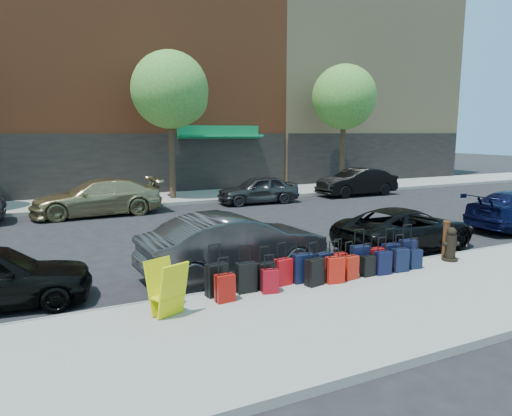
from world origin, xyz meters
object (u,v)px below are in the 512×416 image
car_far_1 (97,197)px  fire_hydrant (451,245)px  suitcase_front_5 (324,265)px  car_far_3 (357,182)px  car_near_2 (406,229)px  tree_right (346,99)px  bollard (446,239)px  display_rack (167,289)px  car_near_1 (235,245)px  car_far_2 (258,190)px  tree_center (173,92)px

car_far_1 → fire_hydrant: bearing=30.5°
suitcase_front_5 → car_far_3: bearing=40.6°
fire_hydrant → car_near_2: bearing=99.8°
tree_right → car_far_1: tree_right is taller
suitcase_front_5 → car_far_3: (10.15, 11.76, 0.30)m
bollard → car_near_2: size_ratio=0.22×
display_rack → car_near_1: size_ratio=0.22×
car_near_1 → bollard: bearing=-110.1°
car_far_2 → car_far_3: car_far_3 is taller
bollard → display_rack: size_ratio=1.00×
fire_hydrant → car_near_1: bearing=178.0°
car_near_1 → suitcase_front_5: bearing=-138.1°
car_near_1 → car_far_1: (-1.97, 10.05, 0.01)m
suitcase_front_5 → car_near_1: bearing=127.5°
suitcase_front_5 → bollard: size_ratio=0.94×
bollard → car_near_2: car_near_2 is taller
tree_center → car_near_2: size_ratio=1.62×
tree_center → tree_right: (10.50, 0.00, 0.00)m
suitcase_front_5 → car_near_2: size_ratio=0.21×
car_near_2 → tree_right: bearing=-34.8°
suitcase_front_5 → car_near_2: car_near_2 is taller
car_far_1 → tree_right: bearing=99.1°
tree_right → car_far_3: tree_right is taller
suitcase_front_5 → fire_hydrant: (3.79, -0.22, 0.11)m
car_far_3 → car_far_1: bearing=-89.1°
car_far_2 → tree_right: bearing=113.1°
bollard → car_near_1: bearing=164.1°
suitcase_front_5 → car_far_1: car_far_1 is taller
car_near_2 → car_far_2: (0.01, 9.97, 0.06)m
car_far_1 → suitcase_front_5: bearing=15.6°
fire_hydrant → car_far_3: (6.36, 11.98, 0.19)m
car_far_3 → car_near_1: bearing=-48.8°
car_near_2 → car_far_2: bearing=-5.4°
tree_center → car_far_2: 6.41m
display_rack → car_near_2: 8.05m
car_far_1 → car_far_3: 13.68m
suitcase_front_5 → car_near_1: car_near_1 is taller
bollard → tree_right: bearing=62.9°
car_near_1 → car_far_1: bearing=6.9°
fire_hydrant → car_near_1: (-5.34, 1.71, 0.20)m
car_far_2 → car_far_3: 6.17m
tree_center → car_near_2: tree_center is taller
bollard → car_near_2: 1.64m
tree_center → car_far_1: tree_center is taller
tree_center → car_near_1: tree_center is taller
bollard → car_far_3: car_far_3 is taller
display_rack → car_far_1: car_far_1 is taller
fire_hydrant → car_far_2: 11.78m
suitcase_front_5 → car_far_2: (3.99, 11.56, 0.23)m
bollard → tree_center: bearing=102.6°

